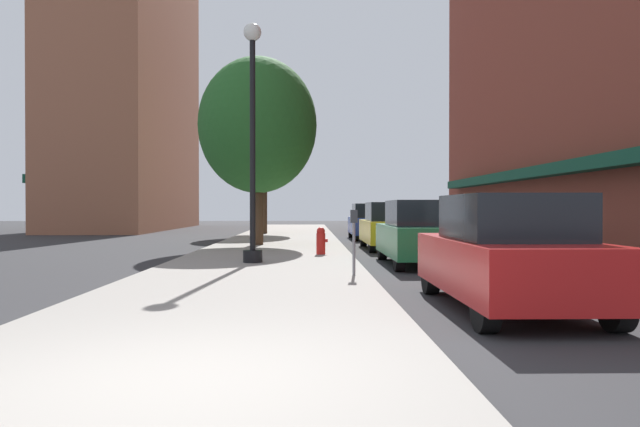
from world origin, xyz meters
name	(u,v)px	position (x,y,z in m)	size (l,w,h in m)	color
ground_plane	(385,247)	(4.00, 18.00, 0.00)	(90.00, 90.00, 0.00)	#2D2D30
sidewalk_slab	(279,244)	(0.00, 19.00, 0.06)	(4.80, 50.00, 0.12)	gray
building_far_background	(131,71)	(-11.01, 37.00, 10.83)	(6.80, 18.00, 21.71)	#9E6047
lamppost	(253,138)	(-0.24, 10.31, 3.20)	(0.48, 0.48, 5.90)	black
fire_hydrant	(321,241)	(1.50, 12.87, 0.52)	(0.33, 0.26, 0.79)	red
parking_meter_near	(354,234)	(2.05, 7.46, 0.95)	(0.14, 0.09, 1.31)	slate
tree_near	(258,125)	(-0.72, 17.46, 4.47)	(4.31, 4.31, 6.84)	#422D1E
tree_mid	(263,147)	(-1.22, 26.99, 4.63)	(4.09, 4.09, 6.88)	#422D1E
car_red	(508,254)	(4.00, 3.96, 0.81)	(1.80, 4.30, 1.66)	black
car_green	(420,234)	(4.00, 10.75, 0.81)	(1.80, 4.30, 1.66)	black
car_yellow	(390,227)	(4.00, 16.58, 0.81)	(1.80, 4.30, 1.66)	black
car_blue	(370,222)	(4.00, 23.41, 0.81)	(1.80, 4.30, 1.66)	black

